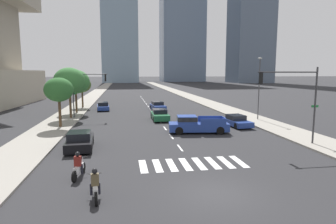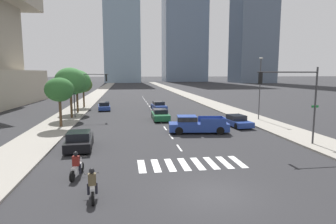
{
  "view_description": "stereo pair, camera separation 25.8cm",
  "coord_description": "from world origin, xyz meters",
  "px_view_note": "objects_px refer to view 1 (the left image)",
  "views": [
    {
      "loc": [
        -4.32,
        -12.7,
        5.81
      ],
      "look_at": [
        0.0,
        14.66,
        2.0
      ],
      "focal_mm": 30.78,
      "sensor_mm": 36.0,
      "label": 1
    },
    {
      "loc": [
        -4.06,
        -12.74,
        5.81
      ],
      "look_at": [
        0.0,
        14.66,
        2.0
      ],
      "focal_mm": 30.78,
      "sensor_mm": 36.0,
      "label": 2
    }
  ],
  "objects_px": {
    "street_tree_nearest": "(59,90)",
    "street_tree_third": "(75,82)",
    "motorcycle_trailing": "(78,167)",
    "sedan_blue_2": "(103,106)",
    "sedan_blue_0": "(158,106)",
    "sedan_green_4": "(160,115)",
    "street_tree_second": "(69,81)",
    "traffic_signal_near": "(295,91)",
    "street_tree_fourth": "(82,85)",
    "pickup_truck": "(196,125)",
    "sedan_black_1": "(80,141)",
    "traffic_signal_far": "(86,86)",
    "street_lamp_east": "(259,84)",
    "motorcycle_lead": "(95,187)",
    "sedan_blue_3": "(236,121)"
  },
  "relations": [
    {
      "from": "sedan_green_4",
      "to": "traffic_signal_far",
      "type": "distance_m",
      "value": 10.03
    },
    {
      "from": "pickup_truck",
      "to": "street_tree_fourth",
      "type": "bearing_deg",
      "value": -51.37
    },
    {
      "from": "sedan_black_1",
      "to": "street_tree_second",
      "type": "distance_m",
      "value": 16.0
    },
    {
      "from": "sedan_green_4",
      "to": "pickup_truck",
      "type": "bearing_deg",
      "value": 16.97
    },
    {
      "from": "street_tree_nearest",
      "to": "traffic_signal_far",
      "type": "bearing_deg",
      "value": 72.36
    },
    {
      "from": "sedan_blue_3",
      "to": "sedan_green_4",
      "type": "distance_m",
      "value": 9.48
    },
    {
      "from": "sedan_blue_2",
      "to": "traffic_signal_near",
      "type": "height_order",
      "value": "traffic_signal_near"
    },
    {
      "from": "pickup_truck",
      "to": "sedan_blue_2",
      "type": "bearing_deg",
      "value": -54.89
    },
    {
      "from": "motorcycle_trailing",
      "to": "sedan_blue_2",
      "type": "distance_m",
      "value": 29.42
    },
    {
      "from": "motorcycle_lead",
      "to": "motorcycle_trailing",
      "type": "bearing_deg",
      "value": 14.03
    },
    {
      "from": "sedan_green_4",
      "to": "street_tree_second",
      "type": "distance_m",
      "value": 12.06
    },
    {
      "from": "street_tree_nearest",
      "to": "sedan_blue_2",
      "type": "bearing_deg",
      "value": 76.32
    },
    {
      "from": "sedan_blue_3",
      "to": "traffic_signal_far",
      "type": "height_order",
      "value": "traffic_signal_far"
    },
    {
      "from": "sedan_green_4",
      "to": "traffic_signal_near",
      "type": "relative_size",
      "value": 0.76
    },
    {
      "from": "motorcycle_lead",
      "to": "traffic_signal_far",
      "type": "xyz_separation_m",
      "value": [
        -3.2,
        24.37,
        3.57
      ]
    },
    {
      "from": "motorcycle_trailing",
      "to": "traffic_signal_far",
      "type": "distance_m",
      "value": 21.78
    },
    {
      "from": "sedan_blue_2",
      "to": "street_tree_fourth",
      "type": "relative_size",
      "value": 0.91
    },
    {
      "from": "motorcycle_trailing",
      "to": "sedan_blue_3",
      "type": "xyz_separation_m",
      "value": [
        14.69,
        13.28,
        -0.02
      ]
    },
    {
      "from": "sedan_blue_2",
      "to": "street_tree_third",
      "type": "height_order",
      "value": "street_tree_third"
    },
    {
      "from": "street_lamp_east",
      "to": "sedan_green_4",
      "type": "bearing_deg",
      "value": 169.25
    },
    {
      "from": "sedan_blue_0",
      "to": "sedan_green_4",
      "type": "xyz_separation_m",
      "value": [
        -0.86,
        -9.13,
        -0.01
      ]
    },
    {
      "from": "street_lamp_east",
      "to": "street_tree_fourth",
      "type": "height_order",
      "value": "street_lamp_east"
    },
    {
      "from": "traffic_signal_far",
      "to": "sedan_blue_3",
      "type": "bearing_deg",
      "value": -25.88
    },
    {
      "from": "sedan_blue_2",
      "to": "street_tree_nearest",
      "type": "bearing_deg",
      "value": 161.26
    },
    {
      "from": "street_tree_second",
      "to": "sedan_blue_0",
      "type": "bearing_deg",
      "value": 28.92
    },
    {
      "from": "motorcycle_trailing",
      "to": "street_lamp_east",
      "type": "relative_size",
      "value": 0.28
    },
    {
      "from": "street_lamp_east",
      "to": "motorcycle_trailing",
      "type": "bearing_deg",
      "value": -138.57
    },
    {
      "from": "pickup_truck",
      "to": "sedan_black_1",
      "type": "distance_m",
      "value": 11.13
    },
    {
      "from": "sedan_blue_2",
      "to": "sedan_blue_3",
      "type": "distance_m",
      "value": 22.19
    },
    {
      "from": "sedan_black_1",
      "to": "street_tree_third",
      "type": "relative_size",
      "value": 0.74
    },
    {
      "from": "sedan_green_4",
      "to": "street_tree_second",
      "type": "relative_size",
      "value": 0.74
    },
    {
      "from": "traffic_signal_near",
      "to": "motorcycle_lead",
      "type": "bearing_deg",
      "value": 27.31
    },
    {
      "from": "sedan_blue_2",
      "to": "motorcycle_trailing",
      "type": "bearing_deg",
      "value": 175.99
    },
    {
      "from": "sedan_blue_2",
      "to": "street_tree_second",
      "type": "height_order",
      "value": "street_tree_second"
    },
    {
      "from": "motorcycle_trailing",
      "to": "street_tree_nearest",
      "type": "distance_m",
      "value": 16.04
    },
    {
      "from": "sedan_blue_0",
      "to": "street_tree_third",
      "type": "height_order",
      "value": "street_tree_third"
    },
    {
      "from": "traffic_signal_near",
      "to": "street_tree_second",
      "type": "bearing_deg",
      "value": -40.41
    },
    {
      "from": "sedan_green_4",
      "to": "street_tree_nearest",
      "type": "distance_m",
      "value": 12.1
    },
    {
      "from": "sedan_blue_0",
      "to": "street_tree_nearest",
      "type": "xyz_separation_m",
      "value": [
        -11.87,
        -12.81,
        3.4
      ]
    },
    {
      "from": "sedan_black_1",
      "to": "traffic_signal_far",
      "type": "bearing_deg",
      "value": 1.28
    },
    {
      "from": "street_tree_third",
      "to": "street_tree_fourth",
      "type": "bearing_deg",
      "value": 90.0
    },
    {
      "from": "street_tree_third",
      "to": "traffic_signal_far",
      "type": "bearing_deg",
      "value": -67.25
    },
    {
      "from": "sedan_blue_0",
      "to": "pickup_truck",
      "type": "bearing_deg",
      "value": -0.05
    },
    {
      "from": "motorcycle_lead",
      "to": "sedan_black_1",
      "type": "height_order",
      "value": "motorcycle_lead"
    },
    {
      "from": "street_tree_nearest",
      "to": "street_tree_second",
      "type": "height_order",
      "value": "street_tree_second"
    },
    {
      "from": "street_tree_nearest",
      "to": "street_tree_third",
      "type": "height_order",
      "value": "street_tree_third"
    },
    {
      "from": "pickup_truck",
      "to": "traffic_signal_near",
      "type": "relative_size",
      "value": 0.97
    },
    {
      "from": "traffic_signal_near",
      "to": "motorcycle_trailing",
      "type": "bearing_deg",
      "value": 16.12
    },
    {
      "from": "sedan_green_4",
      "to": "sedan_blue_0",
      "type": "bearing_deg",
      "value": 175.02
    },
    {
      "from": "sedan_blue_3",
      "to": "sedan_green_4",
      "type": "height_order",
      "value": "sedan_green_4"
    }
  ]
}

